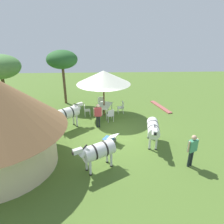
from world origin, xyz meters
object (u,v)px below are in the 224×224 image
object	(u,v)px
guest_beside_umbrella	(98,114)
acacia_tree_left_background	(62,60)
patio_chair_near_hut	(86,109)
patio_chair_west_end	(101,102)
shade_umbrella	(104,77)
zebra_toward_hut	(68,113)
striped_lounge_chair	(110,139)
acacia_tree_right_background	(0,67)
zebra_nearest_camera	(153,129)
patio_chair_east_end	(122,107)
zebra_by_umbrella	(98,151)
patio_chair_near_lawn	(110,115)
standing_watcher	(192,148)
patio_dining_table	(104,106)

from	to	relation	value
guest_beside_umbrella	acacia_tree_left_background	bearing A→B (deg)	115.06
patio_chair_near_hut	patio_chair_west_end	bearing A→B (deg)	135.53
shade_umbrella	zebra_toward_hut	bearing A→B (deg)	132.75
striped_lounge_chair	acacia_tree_left_background	bearing A→B (deg)	59.35
acacia_tree_right_background	acacia_tree_left_background	world-z (taller)	acacia_tree_left_background
patio_chair_near_hut	striped_lounge_chair	bearing A→B (deg)	13.93
striped_lounge_chair	zebra_nearest_camera	distance (m)	2.43
acacia_tree_right_background	patio_chair_east_end	bearing A→B (deg)	-89.60
patio_chair_east_end	acacia_tree_left_background	world-z (taller)	acacia_tree_left_background
guest_beside_umbrella	patio_chair_west_end	bearing A→B (deg)	80.90
zebra_toward_hut	acacia_tree_left_background	xyz separation A→B (m)	(4.69, 0.99, 2.59)
zebra_nearest_camera	patio_chair_west_end	bearing A→B (deg)	-53.13
acacia_tree_left_background	striped_lounge_chair	bearing A→B (deg)	-151.34
patio_chair_east_end	striped_lounge_chair	distance (m)	4.31
zebra_nearest_camera	acacia_tree_left_background	distance (m)	9.39
patio_chair_west_end	zebra_by_umbrella	size ratio (longest dim) A/B	0.48
patio_chair_near_hut	zebra_toward_hut	bearing A→B (deg)	-36.77
patio_chair_near_lawn	striped_lounge_chair	distance (m)	2.73
zebra_by_umbrella	patio_chair_east_end	bearing A→B (deg)	-44.76
acacia_tree_left_background	patio_chair_near_hut	bearing A→B (deg)	-145.27
shade_umbrella	patio_chair_east_end	world-z (taller)	shade_umbrella
striped_lounge_chair	zebra_by_umbrella	bearing A→B (deg)	-165.02
guest_beside_umbrella	standing_watcher	bearing A→B (deg)	-50.27
standing_watcher	patio_chair_east_end	bearing A→B (deg)	86.77
patio_chair_east_end	zebra_nearest_camera	bearing A→B (deg)	-172.74
acacia_tree_right_background	patio_chair_near_hut	bearing A→B (deg)	-93.85
acacia_tree_left_background	standing_watcher	bearing A→B (deg)	-140.56
zebra_nearest_camera	acacia_tree_left_background	size ratio (longest dim) A/B	0.50
patio_dining_table	zebra_toward_hut	xyz separation A→B (m)	(-2.10, 2.27, 0.37)
patio_chair_west_end	guest_beside_umbrella	xyz separation A→B (m)	(-3.36, 0.14, 0.43)
patio_chair_west_end	zebra_by_umbrella	world-z (taller)	zebra_by_umbrella
patio_dining_table	zebra_nearest_camera	size ratio (longest dim) A/B	0.81
patio_chair_east_end	striped_lounge_chair	size ratio (longest dim) A/B	0.92
patio_chair_near_lawn	zebra_toward_hut	bearing A→B (deg)	178.66
patio_dining_table	zebra_toward_hut	distance (m)	3.11
guest_beside_umbrella	zebra_by_umbrella	world-z (taller)	guest_beside_umbrella
patio_chair_west_end	standing_watcher	world-z (taller)	standing_watcher
standing_watcher	patio_chair_west_end	bearing A→B (deg)	93.61
acacia_tree_left_background	zebra_nearest_camera	bearing A→B (deg)	-139.15
guest_beside_umbrella	zebra_nearest_camera	world-z (taller)	guest_beside_umbrella
patio_dining_table	striped_lounge_chair	xyz separation A→B (m)	(-3.97, -0.33, -0.41)
patio_chair_west_end	patio_dining_table	bearing A→B (deg)	90.00
patio_chair_near_lawn	acacia_tree_right_background	bearing A→B (deg)	150.52
patio_chair_west_end	patio_chair_near_lawn	world-z (taller)	same
zebra_nearest_camera	acacia_tree_right_background	xyz separation A→B (m)	(4.39, 9.60, 2.56)
patio_dining_table	patio_chair_east_end	world-z (taller)	patio_chair_east_end
patio_chair_east_end	zebra_by_umbrella	bearing A→B (deg)	156.56
standing_watcher	acacia_tree_left_background	size ratio (longest dim) A/B	0.37
patio_chair_west_end	zebra_by_umbrella	bearing A→B (deg)	78.84
patio_chair_east_end	zebra_by_umbrella	distance (m)	6.64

